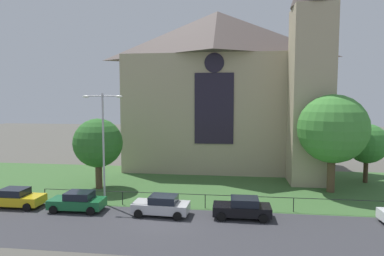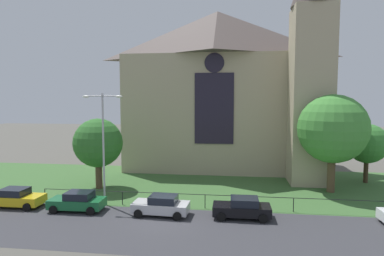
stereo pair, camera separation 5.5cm
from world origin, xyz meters
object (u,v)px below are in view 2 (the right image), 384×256
object	(u,v)px
tree_right_near	(333,129)
streetlamp_near	(103,136)
tree_left_near	(98,143)
tree_right_far	(367,144)
parked_car_green	(78,201)
parked_car_black	(242,208)
church_building	(223,88)
parked_car_yellow	(16,198)
parked_car_silver	(161,205)

from	to	relation	value
tree_right_near	streetlamp_near	bearing A→B (deg)	-162.34
tree_left_near	tree_right_far	world-z (taller)	tree_left_near
parked_car_green	parked_car_black	distance (m)	12.75
tree_right_far	parked_car_green	distance (m)	28.78
church_building	tree_right_near	xyz separation A→B (m)	(10.59, -10.61, -4.30)
tree_right_near	parked_car_green	world-z (taller)	tree_right_near
parked_car_yellow	streetlamp_near	bearing A→B (deg)	11.86
tree_right_far	streetlamp_near	world-z (taller)	streetlamp_near
parked_car_silver	tree_right_far	bearing A→B (deg)	-144.63
tree_right_near	tree_left_near	bearing A→B (deg)	-176.02
church_building	parked_car_silver	size ratio (longest dim) A/B	6.07
streetlamp_near	parked_car_green	bearing A→B (deg)	-130.93
tree_left_near	parked_car_silver	world-z (taller)	tree_left_near
streetlamp_near	church_building	bearing A→B (deg)	61.60
parked_car_black	parked_car_yellow	bearing A→B (deg)	-1.26
parked_car_silver	streetlamp_near	bearing A→B (deg)	-16.90
parked_car_yellow	parked_car_silver	distance (m)	12.11
tree_left_near	parked_car_yellow	world-z (taller)	tree_left_near
tree_right_far	parked_car_green	size ratio (longest dim) A/B	1.46
parked_car_yellow	tree_right_far	bearing A→B (deg)	20.50
church_building	parked_car_silver	bearing A→B (deg)	-101.73
church_building	streetlamp_near	bearing A→B (deg)	-118.40
tree_left_near	tree_right_far	size ratio (longest dim) A/B	1.11
tree_right_near	tree_right_far	bearing A→B (deg)	41.37
tree_left_near	parked_car_green	distance (m)	7.53
tree_right_near	parked_car_black	bearing A→B (deg)	-136.79
church_building	tree_left_near	distance (m)	17.81
tree_right_far	parked_car_black	bearing A→B (deg)	-137.43
parked_car_yellow	parked_car_black	world-z (taller)	same
parked_car_yellow	parked_car_silver	world-z (taller)	same
parked_car_green	parked_car_silver	bearing A→B (deg)	177.13
parked_car_yellow	tree_right_near	bearing A→B (deg)	15.98
streetlamp_near	parked_car_yellow	distance (m)	8.63
parked_car_green	parked_car_black	size ratio (longest dim) A/B	1.01
parked_car_green	tree_right_near	bearing A→B (deg)	-160.98
streetlamp_near	tree_right_far	bearing A→B (deg)	23.08
tree_right_near	parked_car_black	size ratio (longest dim) A/B	2.18
tree_left_near	parked_car_black	size ratio (longest dim) A/B	1.63
tree_left_near	parked_car_yellow	bearing A→B (deg)	-125.03
tree_right_far	parked_car_black	size ratio (longest dim) A/B	1.47
parked_car_silver	parked_car_black	world-z (taller)	same
tree_left_near	parked_car_silver	distance (m)	10.84
church_building	tree_right_near	world-z (taller)	church_building
church_building	parked_car_green	xyz separation A→B (m)	(-10.63, -18.62, -9.53)
church_building	parked_car_green	bearing A→B (deg)	-119.72
tree_right_far	streetlamp_near	xyz separation A→B (m)	(-24.39, -10.39, 1.63)
parked_car_black	parked_car_silver	bearing A→B (deg)	1.21
parked_car_silver	parked_car_green	bearing A→B (deg)	1.53
streetlamp_near	parked_car_silver	bearing A→B (deg)	-19.65
church_building	parked_car_green	world-z (taller)	church_building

